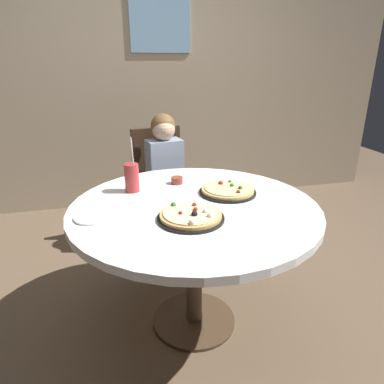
% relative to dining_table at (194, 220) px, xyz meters
% --- Properties ---
extents(ground_plane, '(8.00, 8.00, 0.00)m').
position_rel_dining_table_xyz_m(ground_plane, '(0.00, 0.00, -0.66)').
color(ground_plane, brown).
extents(wall_with_window, '(5.20, 0.14, 2.90)m').
position_rel_dining_table_xyz_m(wall_with_window, '(0.00, 1.99, 0.79)').
color(wall_with_window, tan).
rests_on(wall_with_window, ground_plane).
extents(dining_table, '(1.28, 1.28, 0.75)m').
position_rel_dining_table_xyz_m(dining_table, '(0.00, 0.00, 0.00)').
color(dining_table, white).
rests_on(dining_table, ground_plane).
extents(chair_wooden, '(0.47, 0.47, 0.95)m').
position_rel_dining_table_xyz_m(chair_wooden, '(-0.02, 1.03, -0.13)').
color(chair_wooden, '#382619').
rests_on(chair_wooden, ground_plane).
extents(diner_child, '(0.32, 0.43, 1.08)m').
position_rel_dining_table_xyz_m(diner_child, '(0.01, 0.85, -0.18)').
color(diner_child, '#3F4766').
rests_on(diner_child, ground_plane).
extents(pizza_veggie, '(0.32, 0.32, 0.05)m').
position_rel_dining_table_xyz_m(pizza_veggie, '(-0.06, -0.17, 0.11)').
color(pizza_veggie, black).
rests_on(pizza_veggie, dining_table).
extents(pizza_cheese, '(0.32, 0.32, 0.05)m').
position_rel_dining_table_xyz_m(pizza_cheese, '(0.22, 0.11, 0.11)').
color(pizza_cheese, black).
rests_on(pizza_cheese, dining_table).
extents(soda_cup, '(0.08, 0.08, 0.31)m').
position_rel_dining_table_xyz_m(soda_cup, '(-0.29, 0.27, 0.17)').
color(soda_cup, '#B73333').
rests_on(soda_cup, dining_table).
extents(sauce_bowl, '(0.07, 0.07, 0.04)m').
position_rel_dining_table_xyz_m(sauce_bowl, '(-0.02, 0.34, 0.11)').
color(sauce_bowl, brown).
rests_on(sauce_bowl, dining_table).
extents(plate_small, '(0.18, 0.18, 0.01)m').
position_rel_dining_table_xyz_m(plate_small, '(-0.50, -0.04, 0.10)').
color(plate_small, white).
rests_on(plate_small, dining_table).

